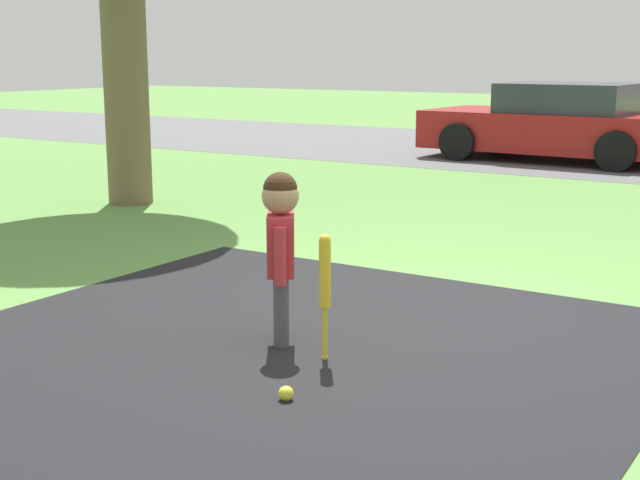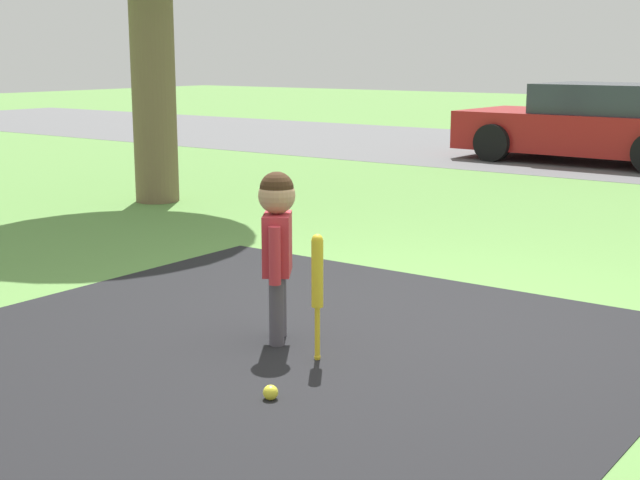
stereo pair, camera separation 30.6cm
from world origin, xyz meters
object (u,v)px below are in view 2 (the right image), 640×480
Objects in this scene: child at (277,233)px; parked_car at (597,125)px; baseball_bat at (317,279)px; sports_ball at (271,392)px.

parked_car reaches higher than child.
child is at bearing 160.38° from baseball_bat.
baseball_bat is at bearing 36.58° from child.
baseball_bat is 9.76m from parked_car.
baseball_bat is at bearing 104.56° from sports_ball.
child is 0.25× the size of parked_car.
sports_ball is at bearing 2.52° from child.
parked_car is (-2.01, 10.15, 0.51)m from sports_ball.
child is at bearing 126.32° from sports_ball.
baseball_bat is 9.40× the size of sports_ball.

